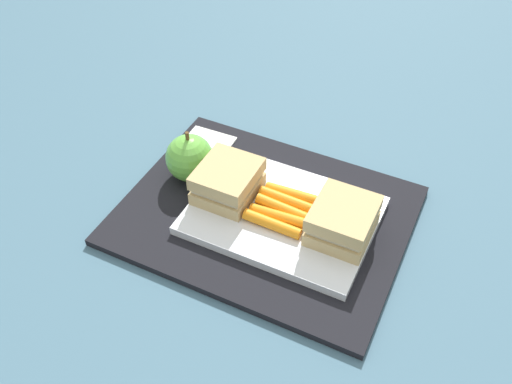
{
  "coord_description": "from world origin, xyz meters",
  "views": [
    {
      "loc": [
        -0.21,
        0.45,
        0.54
      ],
      "look_at": [
        0.01,
        0.0,
        0.04
      ],
      "focal_mm": 39.51,
      "sensor_mm": 36.0,
      "label": 1
    }
  ],
  "objects_px": {
    "food_tray": "(282,216)",
    "apple": "(190,158)",
    "sandwich_half_right": "(228,181)",
    "sandwich_half_left": "(343,221)",
    "paper_napkin": "(205,146)",
    "carrot_sticks_bundle": "(283,209)"
  },
  "relations": [
    {
      "from": "carrot_sticks_bundle",
      "to": "sandwich_half_left",
      "type": "bearing_deg",
      "value": 179.92
    },
    {
      "from": "paper_napkin",
      "to": "sandwich_half_left",
      "type": "bearing_deg",
      "value": 160.98
    },
    {
      "from": "sandwich_half_right",
      "to": "apple",
      "type": "distance_m",
      "value": 0.07
    },
    {
      "from": "sandwich_half_left",
      "to": "sandwich_half_right",
      "type": "xyz_separation_m",
      "value": [
        0.16,
        0.0,
        0.0
      ]
    },
    {
      "from": "food_tray",
      "to": "apple",
      "type": "xyz_separation_m",
      "value": [
        0.15,
        -0.02,
        0.03
      ]
    },
    {
      "from": "sandwich_half_right",
      "to": "paper_napkin",
      "type": "relative_size",
      "value": 1.14
    },
    {
      "from": "sandwich_half_left",
      "to": "paper_napkin",
      "type": "xyz_separation_m",
      "value": [
        0.24,
        -0.08,
        -0.03
      ]
    },
    {
      "from": "sandwich_half_right",
      "to": "paper_napkin",
      "type": "height_order",
      "value": "sandwich_half_right"
    },
    {
      "from": "food_tray",
      "to": "paper_napkin",
      "type": "height_order",
      "value": "food_tray"
    },
    {
      "from": "food_tray",
      "to": "carrot_sticks_bundle",
      "type": "bearing_deg",
      "value": -143.52
    },
    {
      "from": "food_tray",
      "to": "sandwich_half_right",
      "type": "distance_m",
      "value": 0.08
    },
    {
      "from": "apple",
      "to": "paper_napkin",
      "type": "xyz_separation_m",
      "value": [
        0.01,
        -0.06,
        -0.03
      ]
    },
    {
      "from": "paper_napkin",
      "to": "apple",
      "type": "bearing_deg",
      "value": 102.43
    },
    {
      "from": "sandwich_half_left",
      "to": "apple",
      "type": "relative_size",
      "value": 1.05
    },
    {
      "from": "carrot_sticks_bundle",
      "to": "apple",
      "type": "xyz_separation_m",
      "value": [
        0.15,
        -0.02,
        0.01
      ]
    },
    {
      "from": "paper_napkin",
      "to": "sandwich_half_right",
      "type": "bearing_deg",
      "value": 134.98
    },
    {
      "from": "food_tray",
      "to": "sandwich_half_left",
      "type": "xyz_separation_m",
      "value": [
        -0.08,
        0.0,
        0.03
      ]
    },
    {
      "from": "apple",
      "to": "sandwich_half_right",
      "type": "bearing_deg",
      "value": 164.32
    },
    {
      "from": "sandwich_half_right",
      "to": "apple",
      "type": "bearing_deg",
      "value": -15.68
    },
    {
      "from": "sandwich_half_left",
      "to": "carrot_sticks_bundle",
      "type": "xyz_separation_m",
      "value": [
        0.08,
        -0.0,
        -0.02
      ]
    },
    {
      "from": "carrot_sticks_bundle",
      "to": "apple",
      "type": "distance_m",
      "value": 0.15
    },
    {
      "from": "sandwich_half_right",
      "to": "carrot_sticks_bundle",
      "type": "relative_size",
      "value": 1.02
    }
  ]
}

